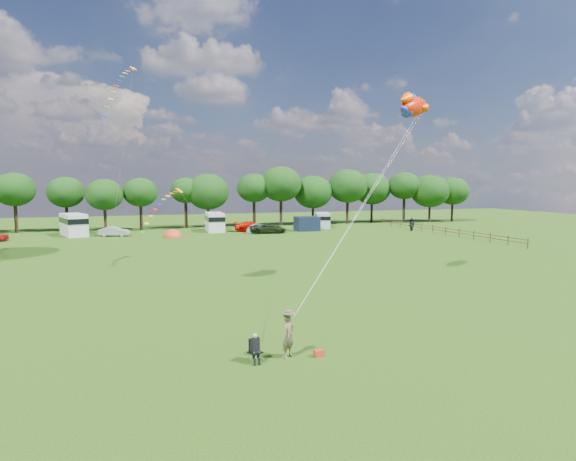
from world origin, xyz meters
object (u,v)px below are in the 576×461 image
object	(u,v)px
car_c	(252,227)
car_d	(268,228)
tent_orange	(173,237)
camp_chair	(255,345)
campervan_b	(74,224)
campervan_d	(323,220)
walker_b	(412,224)
kite_flyer	(289,336)
walker_a	(410,225)
campervan_c	(215,221)
fish_kite	(412,106)
car_b	(115,231)
tent_greyblue	(257,232)

from	to	relation	value
car_c	car_d	distance (m)	3.50
tent_orange	camp_chair	bearing A→B (deg)	-91.00
camp_chair	campervan_b	bearing A→B (deg)	80.34
campervan_d	walker_b	distance (m)	14.32
kite_flyer	walker_a	size ratio (longest dim) A/B	1.04
car_c	campervan_c	distance (m)	5.88
campervan_b	camp_chair	xyz separation A→B (m)	(12.27, -54.80, -0.92)
campervan_c	walker_a	size ratio (longest dim) A/B	3.22
campervan_d	camp_chair	bearing A→B (deg)	172.88
kite_flyer	car_d	bearing A→B (deg)	36.72
car_d	camp_chair	distance (m)	51.36
fish_kite	walker_a	distance (m)	41.04
car_c	tent_orange	world-z (taller)	car_c
campervan_c	kite_flyer	size ratio (longest dim) A/B	3.11
walker_b	tent_orange	bearing A→B (deg)	-24.11
walker_b	campervan_c	bearing A→B (deg)	-36.82
fish_kite	camp_chair	bearing A→B (deg)	-174.23
car_b	tent_greyblue	distance (m)	20.24
campervan_b	walker_b	distance (m)	50.37
campervan_d	campervan_b	bearing A→B (deg)	107.92
car_b	campervan_c	world-z (taller)	campervan_c
campervan_b	kite_flyer	size ratio (longest dim) A/B	3.57
car_c	camp_chair	size ratio (longest dim) A/B	4.12
car_b	car_c	size ratio (longest dim) A/B	0.75
campervan_b	walker_b	world-z (taller)	campervan_b
kite_flyer	fish_kite	bearing A→B (deg)	3.73
car_b	tent_orange	xyz separation A→B (m)	(7.64, -3.79, -0.66)
car_b	walker_a	world-z (taller)	walker_a
car_d	walker_b	size ratio (longest dim) A/B	2.84
campervan_d	fish_kite	size ratio (longest dim) A/B	1.34
kite_flyer	car_b	bearing A→B (deg)	60.74
campervan_c	car_b	bearing A→B (deg)	103.28
car_b	campervan_b	bearing A→B (deg)	78.53
car_b	walker_a	size ratio (longest dim) A/B	2.09
car_b	kite_flyer	bearing A→B (deg)	-156.11
campervan_d	tent_orange	world-z (taller)	campervan_d
campervan_c	tent_orange	size ratio (longest dim) A/B	1.93
tent_greyblue	kite_flyer	xyz separation A→B (m)	(-11.89, -50.75, 0.93)
campervan_b	tent_greyblue	size ratio (longest dim) A/B	1.83
car_c	walker_a	distance (m)	24.34
campervan_c	fish_kite	distance (m)	44.60
kite_flyer	walker_b	bearing A→B (deg)	14.00
car_d	campervan_d	size ratio (longest dim) A/B	1.01
car_d	tent_orange	bearing A→B (deg)	100.74
car_d	campervan_b	size ratio (longest dim) A/B	0.81
car_b	tent_orange	distance (m)	8.55
car_b	car_d	world-z (taller)	car_d
walker_a	walker_b	distance (m)	1.74
campervan_b	walker_a	bearing A→B (deg)	-118.22
camp_chair	walker_b	size ratio (longest dim) A/B	0.64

